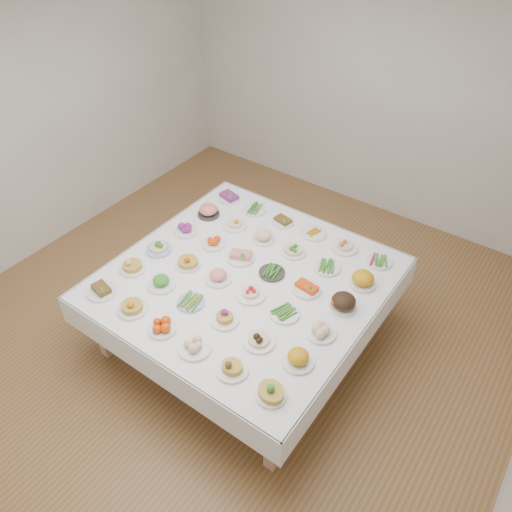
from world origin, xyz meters
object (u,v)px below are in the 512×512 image
Objects in this scene: display_table at (246,283)px; dish_18 at (185,229)px; dish_35 at (379,261)px; dish_0 at (101,289)px.

dish_18 is (-0.82, 0.16, 0.11)m from display_table.
dish_0 is at bearing -135.19° from dish_35.
dish_18 reaches higher than display_table.
display_table is 0.84m from dish_18.
display_table is 10.21× the size of dish_18.
dish_0 reaches higher than dish_35.
dish_0 reaches higher than dish_18.
dish_0 is (-0.84, -0.83, 0.11)m from display_table.
display_table is 8.93× the size of dish_0.
dish_18 is at bearing 168.73° from display_table.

